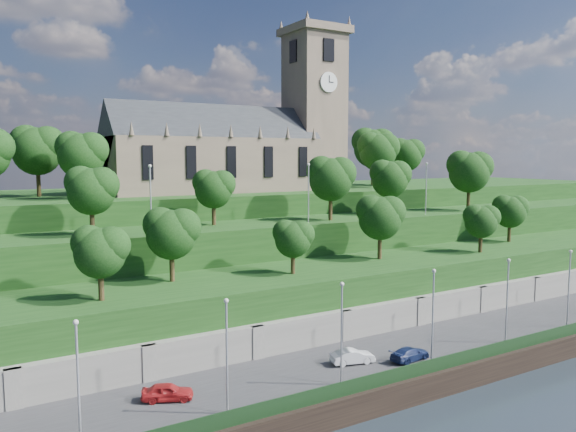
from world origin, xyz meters
TOP-DOWN VIEW (x-y plane):
  - ground at (0.00, 0.00)m, footprint 320.00×320.00m
  - promenade at (0.00, 6.00)m, footprint 160.00×12.00m
  - quay_wall at (0.00, -0.05)m, footprint 160.00×0.50m
  - fence at (0.00, 0.60)m, footprint 160.00×0.10m
  - retaining_wall at (0.00, 11.97)m, footprint 160.00×2.10m
  - embankment_lower at (0.00, 18.00)m, footprint 160.00×12.00m
  - embankment_upper at (0.00, 29.00)m, footprint 160.00×10.00m
  - hilltop at (0.00, 50.00)m, footprint 160.00×32.00m
  - church at (0.79, 45.98)m, footprint 38.60×12.35m
  - trees_lower at (0.14, 18.36)m, footprint 63.19×8.65m
  - trees_upper at (7.88, 27.90)m, footprint 61.73×8.36m
  - trees_hilltop at (3.39, 45.09)m, footprint 73.80×16.39m
  - lamp_posts_promenade at (-2.00, 2.50)m, footprint 60.36×0.36m
  - lamp_posts_upper at (0.00, 26.00)m, footprint 40.36×0.36m
  - car_left at (-24.94, 6.86)m, footprint 4.15×2.98m
  - car_middle at (-8.38, 5.75)m, footprint 4.14×2.27m
  - car_right at (-3.42, 3.76)m, footprint 4.25×2.08m

SIDE VIEW (x-z plane):
  - ground at x=0.00m, z-range 0.00..0.00m
  - promenade at x=0.00m, z-range 0.00..2.00m
  - quay_wall at x=0.00m, z-range 0.00..2.20m
  - retaining_wall at x=0.00m, z-range 0.00..5.00m
  - car_right at x=-3.42m, z-range 2.00..3.19m
  - fence at x=0.00m, z-range 2.00..3.20m
  - car_middle at x=-8.38m, z-range 2.00..3.29m
  - car_left at x=-24.94m, z-range 2.00..3.31m
  - embankment_lower at x=0.00m, z-range 0.00..8.00m
  - embankment_upper at x=0.00m, z-range 0.00..12.00m
  - lamp_posts_promenade at x=-2.00m, z-range 2.62..11.05m
  - hilltop at x=0.00m, z-range 0.00..15.00m
  - trees_lower at x=0.14m, z-range 8.84..16.58m
  - lamp_posts_upper at x=0.00m, z-range 12.60..20.05m
  - trees_upper at x=7.88m, z-range 12.95..22.19m
  - trees_hilltop at x=3.39m, z-range 16.07..26.74m
  - church at x=0.79m, z-range 8.72..36.32m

